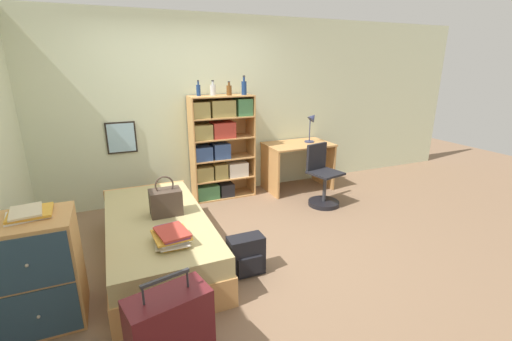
{
  "coord_description": "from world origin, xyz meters",
  "views": [
    {
      "loc": [
        -1.01,
        -3.26,
        1.93
      ],
      "look_at": [
        0.49,
        0.21,
        0.75
      ],
      "focal_mm": 24.0,
      "sensor_mm": 36.0,
      "label": 1
    }
  ],
  "objects": [
    {
      "name": "ground_plane",
      "position": [
        0.0,
        0.0,
        0.0
      ],
      "size": [
        14.0,
        14.0,
        0.0
      ],
      "primitive_type": "plane",
      "color": "#84664C"
    },
    {
      "name": "wall_back",
      "position": [
        -0.0,
        1.64,
        1.3
      ],
      "size": [
        10.0,
        0.09,
        2.6
      ],
      "color": "beige",
      "rests_on": "ground_plane"
    },
    {
      "name": "bed",
      "position": [
        -0.69,
        0.02,
        0.23
      ],
      "size": [
        0.98,
        2.05,
        0.47
      ],
      "color": "tan",
      "rests_on": "ground_plane"
    },
    {
      "name": "handbag",
      "position": [
        -0.58,
        0.03,
        0.6
      ],
      "size": [
        0.31,
        0.21,
        0.41
      ],
      "color": "#47382D",
      "rests_on": "bed"
    },
    {
      "name": "book_stack_on_bed",
      "position": [
        -0.63,
        -0.58,
        0.53
      ],
      "size": [
        0.31,
        0.38,
        0.12
      ],
      "color": "gold",
      "rests_on": "bed"
    },
    {
      "name": "suitcase",
      "position": [
        -0.81,
        -1.46,
        0.3
      ],
      "size": [
        0.55,
        0.36,
        0.73
      ],
      "color": "#5B191E",
      "rests_on": "ground_plane"
    },
    {
      "name": "dresser",
      "position": [
        -1.63,
        -0.57,
        0.44
      ],
      "size": [
        0.57,
        0.53,
        0.87
      ],
      "color": "tan",
      "rests_on": "ground_plane"
    },
    {
      "name": "magazine_pile_on_dresser",
      "position": [
        -1.63,
        -0.51,
        0.89
      ],
      "size": [
        0.33,
        0.31,
        0.05
      ],
      "color": "silver",
      "rests_on": "dresser"
    },
    {
      "name": "bookcase",
      "position": [
        0.41,
        1.41,
        0.77
      ],
      "size": [
        0.91,
        0.35,
        1.51
      ],
      "color": "tan",
      "rests_on": "ground_plane"
    },
    {
      "name": "bottle_green",
      "position": [
        0.17,
        1.45,
        1.59
      ],
      "size": [
        0.06,
        0.06,
        0.21
      ],
      "color": "navy",
      "rests_on": "bookcase"
    },
    {
      "name": "bottle_brown",
      "position": [
        0.37,
        1.46,
        1.59
      ],
      "size": [
        0.08,
        0.08,
        0.21
      ],
      "color": "#B7BCC1",
      "rests_on": "bookcase"
    },
    {
      "name": "bottle_clear",
      "position": [
        0.58,
        1.38,
        1.58
      ],
      "size": [
        0.07,
        0.07,
        0.19
      ],
      "color": "brown",
      "rests_on": "bookcase"
    },
    {
      "name": "bottle_blue",
      "position": [
        0.8,
        1.36,
        1.61
      ],
      "size": [
        0.07,
        0.07,
        0.27
      ],
      "color": "navy",
      "rests_on": "bookcase"
    },
    {
      "name": "desk",
      "position": [
        1.66,
        1.26,
        0.5
      ],
      "size": [
        1.02,
        0.66,
        0.74
      ],
      "color": "tan",
      "rests_on": "ground_plane"
    },
    {
      "name": "desk_lamp",
      "position": [
        1.91,
        1.28,
        1.06
      ],
      "size": [
        0.2,
        0.15,
        0.47
      ],
      "color": "navy",
      "rests_on": "desk"
    },
    {
      "name": "desk_chair",
      "position": [
        1.66,
        0.55,
        0.29
      ],
      "size": [
        0.48,
        0.48,
        0.87
      ],
      "color": "black",
      "rests_on": "ground_plane"
    },
    {
      "name": "backpack",
      "position": [
        0.04,
        -0.6,
        0.19
      ],
      "size": [
        0.34,
        0.21,
        0.38
      ],
      "color": "black",
      "rests_on": "ground_plane"
    }
  ]
}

